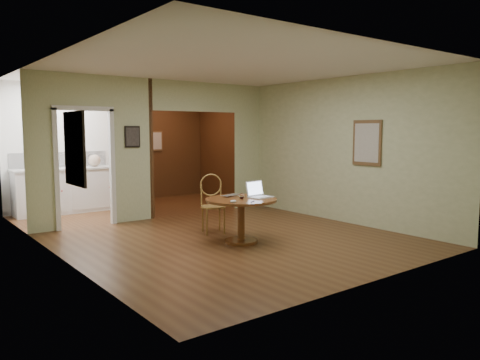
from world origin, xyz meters
TOP-DOWN VIEW (x-y plane):
  - floor at (0.00, 0.00)m, footprint 5.00×5.00m
  - room_shell at (-0.47, 3.10)m, footprint 5.20×7.50m
  - dining_table at (-0.02, -0.11)m, footprint 1.09×1.09m
  - chair at (0.04, 0.77)m, footprint 0.53×0.53m
  - open_laptop at (0.28, -0.15)m, footprint 0.38×0.34m
  - closed_laptop at (0.01, 0.14)m, footprint 0.38×0.30m
  - mouse at (-0.37, -0.36)m, footprint 0.10×0.07m
  - wine_glass at (-0.04, -0.15)m, footprint 0.08×0.08m
  - pen at (-0.08, -0.47)m, footprint 0.14×0.09m
  - kitchen_cabinet at (-1.35, 4.20)m, footprint 2.06×0.60m
  - grocery_bag at (-0.70, 4.20)m, footprint 0.29×0.26m

SIDE VIEW (x-z plane):
  - floor at x=0.00m, z-range 0.00..0.00m
  - kitchen_cabinet at x=-1.35m, z-range 0.00..0.94m
  - dining_table at x=-0.02m, z-range 0.16..0.85m
  - chair at x=0.04m, z-range 0.06..1.04m
  - pen at x=-0.08m, z-range 0.68..0.69m
  - closed_laptop at x=0.01m, z-range 0.68..0.71m
  - mouse at x=-0.37m, z-range 0.68..0.72m
  - wine_glass at x=-0.04m, z-range 0.68..0.77m
  - open_laptop at x=0.28m, z-range 0.62..0.87m
  - grocery_bag at x=-0.70m, z-range 0.94..1.20m
  - room_shell at x=-0.47m, z-range -1.21..3.79m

